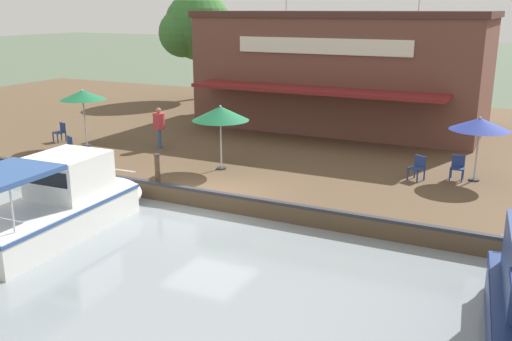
{
  "coord_description": "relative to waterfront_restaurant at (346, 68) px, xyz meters",
  "views": [
    {
      "loc": [
        14.98,
        9.1,
        6.36
      ],
      "look_at": [
        -1.0,
        1.2,
        1.3
      ],
      "focal_mm": 40.0,
      "sensor_mm": 36.0,
      "label": 1
    }
  ],
  "objects": [
    {
      "name": "cafe_chair_facing_river",
      "position": [
        9.79,
        -10.12,
        -2.36
      ],
      "size": [
        0.55,
        0.55,
        0.85
      ],
      "color": "navy",
      "rests_on": "quay_deck"
    },
    {
      "name": "mooring_post",
      "position": [
        13.06,
        -2.45,
        -2.32
      ],
      "size": [
        0.22,
        0.22,
        1.01
      ],
      "color": "#473323",
      "rests_on": "quay_deck"
    },
    {
      "name": "patio_umbrella_by_entrance",
      "position": [
        9.99,
        -8.44,
        -0.61
      ],
      "size": [
        1.93,
        1.93,
        2.48
      ],
      "color": "#B7B7B7",
      "rests_on": "quay_deck"
    },
    {
      "name": "ground_plane",
      "position": [
        13.41,
        -0.21,
        -3.44
      ],
      "size": [
        220.0,
        220.0,
        0.0
      ],
      "primitive_type": "plane",
      "color": "#4C5B47"
    },
    {
      "name": "tree_behind_restaurant",
      "position": [
        -3.7,
        -11.41,
        1.74
      ],
      "size": [
        4.58,
        4.36,
        6.89
      ],
      "color": "brown",
      "rests_on": "quay_deck"
    },
    {
      "name": "cafe_chair_beside_entrance",
      "position": [
        8.76,
        5.48,
        -2.36
      ],
      "size": [
        0.58,
        0.58,
        0.85
      ],
      "color": "navy",
      "rests_on": "quay_deck"
    },
    {
      "name": "cafe_chair_under_first_umbrella",
      "position": [
        11.81,
        -7.77,
        -2.36
      ],
      "size": [
        0.58,
        0.58,
        0.85
      ],
      "color": "navy",
      "rests_on": "quay_deck"
    },
    {
      "name": "cafe_chair_far_corner_seat",
      "position": [
        8.11,
        6.71,
        -2.36
      ],
      "size": [
        0.45,
        0.45,
        0.85
      ],
      "color": "navy",
      "rests_on": "quay_deck"
    },
    {
      "name": "quay_edge_fender",
      "position": [
        13.31,
        -0.21,
        -2.79
      ],
      "size": [
        0.2,
        50.4,
        0.1
      ],
      "primitive_type": "cube",
      "color": "#2D2D33",
      "rests_on": "quay_deck"
    },
    {
      "name": "motorboat_fourth_along",
      "position": [
        16.68,
        -3.21,
        -2.59
      ],
      "size": [
        6.49,
        2.56,
        2.26
      ],
      "color": "white",
      "rests_on": "river_water"
    },
    {
      "name": "person_at_quay_edge",
      "position": [
        8.84,
        -5.38,
        -1.74
      ],
      "size": [
        0.49,
        0.49,
        1.74
      ],
      "color": "#2D5193",
      "rests_on": "quay_deck"
    },
    {
      "name": "waterfront_restaurant",
      "position": [
        0.0,
        0.0,
        0.0
      ],
      "size": [
        9.53,
        13.89,
        7.64
      ],
      "color": "brown",
      "rests_on": "quay_deck"
    },
    {
      "name": "patio_umbrella_back_row",
      "position": [
        7.97,
        7.28,
        -0.84
      ],
      "size": [
        2.01,
        2.01,
        2.26
      ],
      "color": "#B7B7B7",
      "rests_on": "quay_deck"
    },
    {
      "name": "patio_umbrella_mid_patio_left",
      "position": [
        10.58,
        -1.36,
        -0.74
      ],
      "size": [
        2.1,
        2.1,
        2.4
      ],
      "color": "#B7B7B7",
      "rests_on": "quay_deck"
    },
    {
      "name": "quay_deck",
      "position": [
        2.41,
        -0.21,
        -3.14
      ],
      "size": [
        22.0,
        56.0,
        0.6
      ],
      "primitive_type": "cube",
      "color": "brown",
      "rests_on": "ground"
    }
  ]
}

